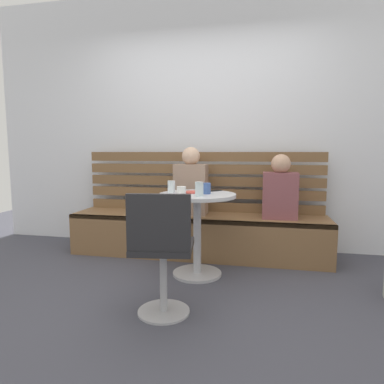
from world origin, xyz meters
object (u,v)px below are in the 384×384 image
Objects in this scene: white_chair at (162,250)px; plate_small at (192,192)px; cup_water_clear at (171,187)px; cup_mug_blue at (206,188)px; phone_on_table at (214,190)px; cup_glass_tall at (199,189)px; person_child_left at (280,190)px; cup_ceramic_white at (181,190)px; booth_bench at (197,235)px; cafe_table at (197,218)px; person_adult at (191,185)px.

white_chair is 0.92m from plate_small.
cup_mug_blue is at bearing 0.31° from cup_water_clear.
cup_glass_tall is at bearing 123.91° from phone_on_table.
person_child_left reaches higher than cup_mug_blue.
cup_mug_blue is 0.15m from plate_small.
person_child_left is (0.82, 1.37, 0.26)m from white_chair.
white_chair reaches higher than cup_ceramic_white.
cup_water_clear is at bearing -162.76° from plate_small.
cup_ceramic_white is 0.84× the size of cup_mug_blue.
cup_mug_blue reaches higher than cup_ceramic_white.
person_child_left reaches higher than cup_ceramic_white.
cup_ceramic_white reaches higher than booth_bench.
person_adult is (-0.18, 0.60, 0.24)m from cafe_table.
cup_glass_tall is (0.13, 0.64, 0.34)m from white_chair.
cup_ceramic_white is 0.67× the size of cup_glass_tall.
white_chair and cup_water_clear have the same top height.
cup_ceramic_white is 0.57× the size of phone_on_table.
white_chair is 1.10m from phone_on_table.
booth_bench is at bearing 107.97° from cup_mug_blue.
plate_small is at bearing 157.42° from cup_mug_blue.
cup_mug_blue is (-0.66, -0.55, 0.06)m from person_child_left.
person_child_left is at bearing 40.01° from cup_mug_blue.
cup_mug_blue is at bearing -22.58° from plate_small.
booth_bench is 33.75× the size of cup_ceramic_white.
phone_on_table is (0.20, 1.05, 0.28)m from white_chair.
white_chair is 7.73× the size of cup_water_clear.
phone_on_table is (0.30, -0.36, -0.02)m from person_adult.
person_adult reaches higher than booth_bench.
booth_bench is 1.40m from white_chair.
white_chair is 0.79m from cup_ceramic_white.
cup_ceramic_white is 0.19m from cup_glass_tall.
person_adult is 0.68m from cup_ceramic_white.
person_child_left is at bearing -108.99° from phone_on_table.
booth_bench is at bearing 88.47° from cup_ceramic_white.
cafe_table is 1.15× the size of person_child_left.
white_chair is 0.89m from cup_water_clear.
plate_small is (-0.06, 0.06, 0.23)m from cafe_table.
plate_small is (-0.10, 0.23, -0.05)m from cup_glass_tall.
cup_ceramic_white is 0.47× the size of plate_small.
person_child_left is 1.12m from cup_water_clear.
person_adult is 0.65m from cup_mug_blue.
cup_ceramic_white is at bearing 93.27° from white_chair.
person_adult is (-0.08, 0.03, 0.54)m from booth_bench.
person_adult reaches higher than white_chair.
cup_glass_tall reaches higher than cafe_table.
person_child_left is at bearing 32.27° from plate_small.
booth_bench is at bearing -21.62° from person_adult.
booth_bench is 0.65m from cafe_table.
booth_bench is at bearing 95.75° from plate_small.
white_chair is 8.95× the size of cup_mug_blue.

